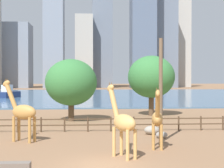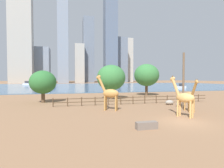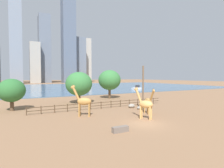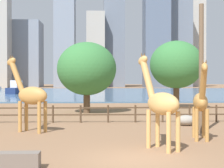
# 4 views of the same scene
# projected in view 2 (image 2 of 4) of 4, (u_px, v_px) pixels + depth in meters

# --- Properties ---
(ground_plane) EXTENTS (400.00, 400.00, 0.00)m
(ground_plane) POSITION_uv_depth(u_px,v_px,m) (91.00, 86.00, 94.52)
(ground_plane) COLOR #8C6647
(harbor_water) EXTENTS (180.00, 86.00, 0.20)m
(harbor_water) POSITION_uv_depth(u_px,v_px,m) (91.00, 86.00, 91.60)
(harbor_water) COLOR #476B8C
(harbor_water) RESTS_ON ground
(giraffe_tall) EXTENTS (1.07, 2.98, 4.17)m
(giraffe_tall) POSITION_uv_depth(u_px,v_px,m) (190.00, 96.00, 21.67)
(giraffe_tall) COLOR #C18C47
(giraffe_tall) RESTS_ON ground
(giraffe_companion) EXTENTS (3.02, 2.01, 4.75)m
(giraffe_companion) POSITION_uv_depth(u_px,v_px,m) (109.00, 93.00, 22.64)
(giraffe_companion) COLOR #C18C47
(giraffe_companion) RESTS_ON ground
(giraffe_young) EXTENTS (1.90, 2.71, 4.51)m
(giraffe_young) POSITION_uv_depth(u_px,v_px,m) (184.00, 97.00, 18.81)
(giraffe_young) COLOR tan
(giraffe_young) RESTS_ON ground
(utility_pole) EXTENTS (0.28, 0.28, 7.70)m
(utility_pole) POSITION_uv_depth(u_px,v_px,m) (183.00, 81.00, 24.09)
(utility_pole) COLOR brown
(utility_pole) RESTS_ON ground
(boulder_near_fence) EXTENTS (0.95, 0.71, 0.53)m
(boulder_near_fence) POSITION_uv_depth(u_px,v_px,m) (179.00, 105.00, 25.83)
(boulder_near_fence) COLOR gray
(boulder_near_fence) RESTS_ON ground
(boulder_by_pole) EXTENTS (1.31, 0.98, 0.73)m
(boulder_by_pole) POSITION_uv_depth(u_px,v_px,m) (169.00, 102.00, 27.54)
(boulder_by_pole) COLOR gray
(boulder_by_pole) RESTS_ON ground
(feeding_trough) EXTENTS (1.80, 0.60, 0.60)m
(feeding_trough) POSITION_uv_depth(u_px,v_px,m) (147.00, 125.00, 14.34)
(feeding_trough) COLOR #72665B
(feeding_trough) RESTS_ON ground
(enclosure_fence) EXTENTS (26.12, 0.14, 1.30)m
(enclosure_fence) POSITION_uv_depth(u_px,v_px,m) (135.00, 99.00, 28.27)
(enclosure_fence) COLOR #4C3826
(enclosure_fence) RESTS_ON ground
(tree_left_large) EXTENTS (4.42, 4.42, 5.50)m
(tree_left_large) POSITION_uv_depth(u_px,v_px,m) (43.00, 82.00, 29.75)
(tree_left_large) COLOR brown
(tree_left_large) RESTS_ON ground
(tree_center_broad) EXTENTS (5.72, 5.72, 6.86)m
(tree_center_broad) POSITION_uv_depth(u_px,v_px,m) (111.00, 78.00, 35.09)
(tree_center_broad) COLOR brown
(tree_center_broad) RESTS_ON ground
(tree_right_tall) EXTENTS (5.93, 5.93, 7.60)m
(tree_right_tall) POSITION_uv_depth(u_px,v_px,m) (147.00, 75.00, 42.01)
(tree_right_tall) COLOR brown
(tree_right_tall) RESTS_ON ground
(boat_ferry) EXTENTS (4.35, 7.28, 3.02)m
(boat_ferry) POSITION_uv_depth(u_px,v_px,m) (49.00, 85.00, 74.49)
(boat_ferry) COLOR navy
(boat_ferry) RESTS_ON harbor_water
(boat_sailboat) EXTENTS (4.54, 2.00, 1.94)m
(boat_sailboat) POSITION_uv_depth(u_px,v_px,m) (181.00, 87.00, 67.89)
(boat_sailboat) COLOR silver
(boat_sailboat) RESTS_ON harbor_water
(boat_tug) EXTENTS (5.38, 2.14, 4.77)m
(boat_tug) POSITION_uv_depth(u_px,v_px,m) (28.00, 84.00, 102.50)
(boat_tug) COLOR silver
(boat_tug) RESTS_ON harbor_water
(skyline_tower_needle) EXTENTS (11.47, 12.03, 84.85)m
(skyline_tower_needle) POSITION_uv_depth(u_px,v_px,m) (110.00, 37.00, 162.01)
(skyline_tower_needle) COLOR slate
(skyline_tower_needle) RESTS_ON ground
(skyline_block_central) EXTENTS (9.29, 12.25, 100.26)m
(skyline_block_central) POSITION_uv_depth(u_px,v_px,m) (63.00, 26.00, 154.22)
(skyline_block_central) COLOR gray
(skyline_block_central) RESTS_ON ground
(skyline_tower_glass) EXTENTS (14.88, 15.20, 31.85)m
(skyline_tower_glass) POSITION_uv_depth(u_px,v_px,m) (41.00, 65.00, 159.41)
(skyline_tower_glass) COLOR gray
(skyline_tower_glass) RESTS_ON ground
(skyline_block_left) EXTENTS (12.28, 10.84, 44.54)m
(skyline_block_left) POSITION_uv_depth(u_px,v_px,m) (120.00, 60.00, 175.20)
(skyline_block_left) COLOR slate
(skyline_block_left) RESTS_ON ground
(skyline_block_right) EXTENTS (8.13, 9.97, 47.33)m
(skyline_block_right) POSITION_uv_depth(u_px,v_px,m) (128.00, 60.00, 191.62)
(skyline_block_right) COLOR #B7B2A8
(skyline_block_right) RESTS_ON ground
(skyline_tower_short) EXTENTS (17.76, 8.07, 100.46)m
(skyline_tower_short) POSITION_uv_depth(u_px,v_px,m) (20.00, 21.00, 139.89)
(skyline_tower_short) COLOR #ADA89E
(skyline_tower_short) RESTS_ON ground
(skyline_block_wide) EXTENTS (8.60, 9.63, 35.59)m
(skyline_block_wide) POSITION_uv_depth(u_px,v_px,m) (80.00, 64.00, 161.68)
(skyline_block_wide) COLOR #ADA89E
(skyline_block_wide) RESTS_ON ground
(skyline_tower_far) EXTENTS (10.24, 15.72, 63.20)m
(skyline_tower_far) POSITION_uv_depth(u_px,v_px,m) (88.00, 51.00, 173.71)
(skyline_tower_far) COLOR slate
(skyline_tower_far) RESTS_ON ground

